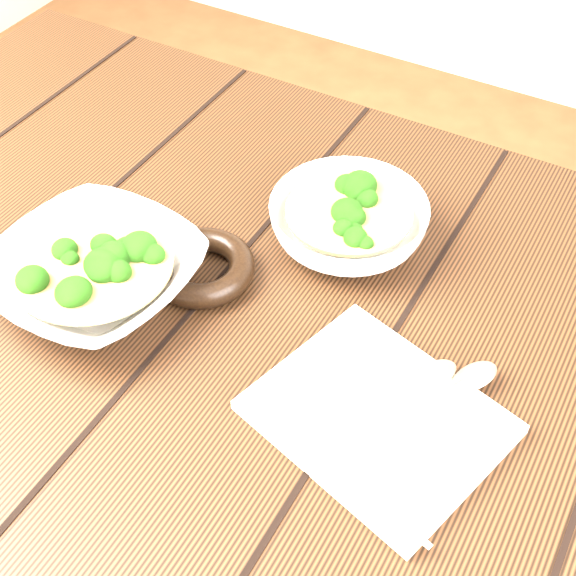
{
  "coord_description": "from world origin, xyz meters",
  "views": [
    {
      "loc": [
        0.35,
        -0.48,
        1.38
      ],
      "look_at": [
        0.08,
        0.0,
        0.8
      ],
      "focal_mm": 50.0,
      "sensor_mm": 36.0,
      "label": 1
    }
  ],
  "objects_px": {
    "table": "(232,364)",
    "trivet": "(202,267)",
    "napkin": "(378,417)",
    "soup_bowl_front": "(94,273)",
    "soup_bowl_back": "(348,222)"
  },
  "relations": [
    {
      "from": "table",
      "to": "trivet",
      "type": "bearing_deg",
      "value": 162.76
    },
    {
      "from": "table",
      "to": "napkin",
      "type": "relative_size",
      "value": 5.57
    },
    {
      "from": "trivet",
      "to": "soup_bowl_front",
      "type": "bearing_deg",
      "value": -138.96
    },
    {
      "from": "napkin",
      "to": "table",
      "type": "bearing_deg",
      "value": 177.98
    },
    {
      "from": "table",
      "to": "soup_bowl_front",
      "type": "bearing_deg",
      "value": -153.1
    },
    {
      "from": "soup_bowl_front",
      "to": "soup_bowl_back",
      "type": "bearing_deg",
      "value": 45.4
    },
    {
      "from": "table",
      "to": "soup_bowl_back",
      "type": "height_order",
      "value": "soup_bowl_back"
    },
    {
      "from": "soup_bowl_front",
      "to": "trivet",
      "type": "xyz_separation_m",
      "value": [
        0.09,
        0.07,
        -0.01
      ]
    },
    {
      "from": "trivet",
      "to": "napkin",
      "type": "relative_size",
      "value": 0.54
    },
    {
      "from": "napkin",
      "to": "trivet",
      "type": "bearing_deg",
      "value": 178.05
    },
    {
      "from": "table",
      "to": "trivet",
      "type": "relative_size",
      "value": 10.28
    },
    {
      "from": "table",
      "to": "soup_bowl_front",
      "type": "distance_m",
      "value": 0.2
    },
    {
      "from": "soup_bowl_front",
      "to": "soup_bowl_back",
      "type": "relative_size",
      "value": 1.14
    },
    {
      "from": "table",
      "to": "soup_bowl_back",
      "type": "relative_size",
      "value": 5.97
    },
    {
      "from": "napkin",
      "to": "soup_bowl_front",
      "type": "bearing_deg",
      "value": -165.05
    }
  ]
}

